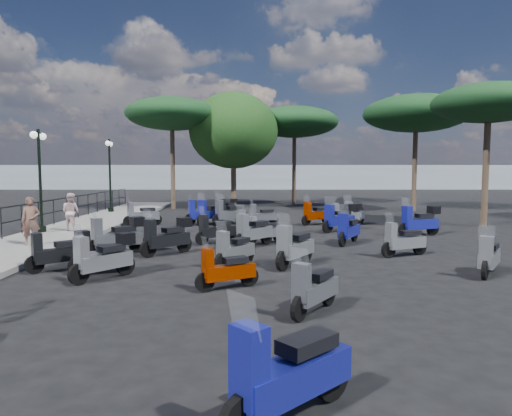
{
  "coord_description": "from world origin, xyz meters",
  "views": [
    {
      "loc": [
        1.0,
        -14.92,
        2.6
      ],
      "look_at": [
        1.02,
        1.15,
        1.2
      ],
      "focal_mm": 32.0,
      "sensor_mm": 36.0,
      "label": 1
    }
  ],
  "objects_px": {
    "lamp_post_2": "(110,170)",
    "scooter_3": "(117,237)",
    "scooter_4": "(203,214)",
    "scooter_8": "(167,237)",
    "pine_1": "(416,114)",
    "scooter_10": "(209,213)",
    "scooter_29": "(346,215)",
    "scooter_11": "(228,207)",
    "scooter_27": "(339,218)",
    "scooter_16": "(229,213)",
    "pine_2": "(172,114)",
    "scooter_19": "(294,248)",
    "scooter_28": "(420,221)",
    "lamp_post_1": "(40,174)",
    "scooter_26": "(489,257)",
    "scooter_14": "(216,230)",
    "scooter_15": "(264,231)",
    "scooter_12": "(288,375)",
    "scooter_20": "(403,241)",
    "scooter_6": "(226,270)",
    "scooter_1": "(59,252)",
    "scooter_7": "(102,255)",
    "scooter_23": "(316,214)",
    "scooter_17": "(262,216)",
    "scooter_21": "(348,230)",
    "pedestrian_far": "(71,212)",
    "broadleaf_tree": "(233,131)",
    "pine_0": "(294,122)",
    "scooter_22": "(354,215)",
    "scooter_9": "(253,232)",
    "scooter_5": "(142,215)",
    "pine_3": "(489,104)",
    "scooter_18": "(314,289)",
    "scooter_2": "(104,258)"
  },
  "relations": [
    {
      "from": "scooter_4",
      "to": "scooter_27",
      "type": "bearing_deg",
      "value": -132.79
    },
    {
      "from": "scooter_10",
      "to": "scooter_29",
      "type": "bearing_deg",
      "value": -157.93
    },
    {
      "from": "scooter_1",
      "to": "scooter_7",
      "type": "bearing_deg",
      "value": -141.99
    },
    {
      "from": "pedestrian_far",
      "to": "scooter_7",
      "type": "height_order",
      "value": "pedestrian_far"
    },
    {
      "from": "scooter_4",
      "to": "scooter_8",
      "type": "relative_size",
      "value": 1.25
    },
    {
      "from": "lamp_post_1",
      "to": "scooter_26",
      "type": "height_order",
      "value": "lamp_post_1"
    },
    {
      "from": "scooter_9",
      "to": "pine_3",
      "type": "relative_size",
      "value": 0.23
    },
    {
      "from": "scooter_20",
      "to": "scooter_22",
      "type": "relative_size",
      "value": 1.1
    },
    {
      "from": "scooter_17",
      "to": "scooter_21",
      "type": "relative_size",
      "value": 0.93
    },
    {
      "from": "lamp_post_2",
      "to": "scooter_21",
      "type": "xyz_separation_m",
      "value": [
        11.41,
        -10.29,
        -1.99
      ]
    },
    {
      "from": "scooter_23",
      "to": "pine_1",
      "type": "relative_size",
      "value": 0.21
    },
    {
      "from": "scooter_19",
      "to": "scooter_27",
      "type": "xyz_separation_m",
      "value": [
        2.42,
        6.63,
        0.04
      ]
    },
    {
      "from": "scooter_3",
      "to": "scooter_11",
      "type": "xyz_separation_m",
      "value": [
        2.65,
        11.48,
        -0.1
      ]
    },
    {
      "from": "scooter_8",
      "to": "scooter_28",
      "type": "distance_m",
      "value": 9.75
    },
    {
      "from": "scooter_18",
      "to": "lamp_post_2",
      "type": "bearing_deg",
      "value": -27.52
    },
    {
      "from": "lamp_post_2",
      "to": "scooter_3",
      "type": "height_order",
      "value": "lamp_post_2"
    },
    {
      "from": "scooter_26",
      "to": "pine_1",
      "type": "xyz_separation_m",
      "value": [
        3.98,
        16.8,
        5.41
      ]
    },
    {
      "from": "scooter_12",
      "to": "scooter_27",
      "type": "xyz_separation_m",
      "value": [
        3.11,
        14.1,
        0.04
      ]
    },
    {
      "from": "scooter_16",
      "to": "scooter_15",
      "type": "bearing_deg",
      "value": 160.25
    },
    {
      "from": "scooter_2",
      "to": "scooter_23",
      "type": "relative_size",
      "value": 0.97
    },
    {
      "from": "scooter_21",
      "to": "lamp_post_1",
      "type": "bearing_deg",
      "value": 20.54
    },
    {
      "from": "scooter_19",
      "to": "pine_0",
      "type": "distance_m",
      "value": 21.54
    },
    {
      "from": "scooter_28",
      "to": "pine_1",
      "type": "xyz_separation_m",
      "value": [
        3.34,
        10.3,
        5.3
      ]
    },
    {
      "from": "scooter_8",
      "to": "scooter_20",
      "type": "relative_size",
      "value": 0.92
    },
    {
      "from": "pedestrian_far",
      "to": "scooter_10",
      "type": "bearing_deg",
      "value": -130.2
    },
    {
      "from": "scooter_4",
      "to": "scooter_11",
      "type": "distance_m",
      "value": 4.29
    },
    {
      "from": "scooter_8",
      "to": "pine_1",
      "type": "height_order",
      "value": "pine_1"
    },
    {
      "from": "scooter_1",
      "to": "scooter_26",
      "type": "height_order",
      "value": "scooter_26"
    },
    {
      "from": "scooter_22",
      "to": "pine_0",
      "type": "bearing_deg",
      "value": -41.4
    },
    {
      "from": "scooter_6",
      "to": "scooter_14",
      "type": "height_order",
      "value": "scooter_14"
    },
    {
      "from": "scooter_10",
      "to": "pine_0",
      "type": "height_order",
      "value": "pine_0"
    },
    {
      "from": "scooter_22",
      "to": "scooter_20",
      "type": "bearing_deg",
      "value": 129.38
    },
    {
      "from": "lamp_post_2",
      "to": "scooter_8",
      "type": "height_order",
      "value": "lamp_post_2"
    },
    {
      "from": "scooter_11",
      "to": "scooter_3",
      "type": "bearing_deg",
      "value": 112.65
    },
    {
      "from": "scooter_3",
      "to": "pine_1",
      "type": "distance_m",
      "value": 20.46
    },
    {
      "from": "scooter_15",
      "to": "pine_2",
      "type": "relative_size",
      "value": 0.2
    },
    {
      "from": "scooter_14",
      "to": "scooter_27",
      "type": "distance_m",
      "value": 5.64
    },
    {
      "from": "scooter_3",
      "to": "scooter_27",
      "type": "relative_size",
      "value": 1.0
    },
    {
      "from": "scooter_14",
      "to": "pine_2",
      "type": "relative_size",
      "value": 0.2
    },
    {
      "from": "scooter_16",
      "to": "pine_2",
      "type": "xyz_separation_m",
      "value": [
        -4.04,
        8.09,
        5.48
      ]
    },
    {
      "from": "scooter_16",
      "to": "scooter_20",
      "type": "distance_m",
      "value": 9.5
    },
    {
      "from": "lamp_post_2",
      "to": "scooter_16",
      "type": "relative_size",
      "value": 2.58
    },
    {
      "from": "scooter_23",
      "to": "scooter_7",
      "type": "bearing_deg",
      "value": 111.41
    },
    {
      "from": "scooter_17",
      "to": "lamp_post_1",
      "type": "bearing_deg",
      "value": 86.38
    },
    {
      "from": "scooter_10",
      "to": "pine_2",
      "type": "distance_m",
      "value": 10.14
    },
    {
      "from": "scooter_26",
      "to": "scooter_27",
      "type": "xyz_separation_m",
      "value": [
        -2.23,
        7.65,
        0.1
      ]
    },
    {
      "from": "scooter_28",
      "to": "broadleaf_tree",
      "type": "bearing_deg",
      "value": 10.11
    },
    {
      "from": "scooter_19",
      "to": "scooter_29",
      "type": "distance_m",
      "value": 9.11
    },
    {
      "from": "broadleaf_tree",
      "to": "scooter_5",
      "type": "bearing_deg",
      "value": -110.89
    },
    {
      "from": "scooter_9",
      "to": "pine_0",
      "type": "height_order",
      "value": "pine_0"
    }
  ]
}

